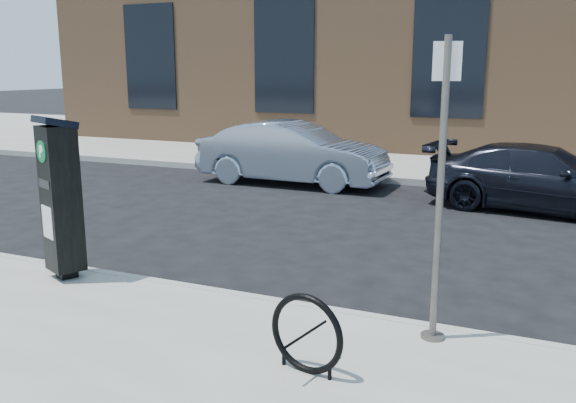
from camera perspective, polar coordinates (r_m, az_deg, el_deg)
The scene contains 10 objects.
ground at distance 6.87m, azimuth -3.01°, elevation -9.97°, with size 120.00×120.00×0.00m, color black.
sidewalk_far at distance 20.04m, azimuth 15.27°, elevation 4.61°, with size 60.00×12.00×0.15m, color gray.
curb_near at distance 6.82m, azimuth -3.09°, elevation -9.44°, with size 60.00×0.12×0.16m, color #9E9B93.
curb_far at distance 14.22m, azimuth 11.62°, elevation 1.80°, with size 60.00×0.12×0.16m, color #9E9B93.
building at distance 22.90m, azimuth 17.04°, elevation 15.64°, with size 28.00×10.05×8.25m.
parking_kiosk at distance 7.61m, azimuth -20.51°, elevation 0.47°, with size 0.57×0.54×1.94m.
sign_pole at distance 5.55m, azimuth 14.03°, elevation 0.58°, with size 0.24×0.22×2.73m.
bike_rack at distance 5.08m, azimuth 1.73°, elevation -12.30°, with size 0.68×0.18×0.69m.
car_silver at distance 14.00m, azimuth 0.43°, elevation 4.55°, with size 1.51×4.34×1.43m, color #8492A8.
car_dark at distance 12.24m, azimuth 22.73°, elevation 1.98°, with size 1.72×4.22×1.23m, color black.
Camera 1 is at (2.87, -5.67, 2.60)m, focal length 38.00 mm.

